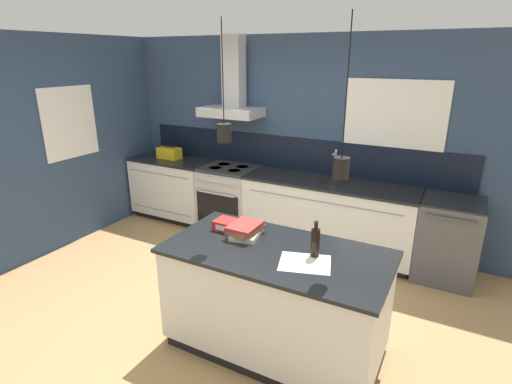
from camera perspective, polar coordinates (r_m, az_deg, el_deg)
ground_plane at (r=4.13m, az=-6.85°, el=-15.84°), size 16.00×16.00×0.00m
wall_back at (r=5.26m, az=4.75°, el=8.02°), size 5.60×2.37×2.60m
wall_left at (r=5.71m, az=-23.82°, el=6.83°), size 0.08×3.80×2.60m
counter_run_left at (r=6.11m, az=-11.59°, el=0.59°), size 1.23×0.64×0.91m
counter_run_sink at (r=5.01m, az=10.19°, el=-3.46°), size 2.11×0.64×1.27m
oven_range at (r=5.56m, az=-3.80°, el=-0.97°), size 0.74×0.66×0.91m
dishwasher at (r=4.82m, az=25.70°, el=-6.15°), size 0.62×0.65×0.91m
kitchen_island at (r=3.37m, az=2.82°, el=-15.11°), size 1.76×0.90×0.91m
bottle_on_island at (r=3.02m, az=8.46°, el=-7.09°), size 0.07×0.07×0.29m
book_stack at (r=3.35m, az=-1.48°, el=-5.44°), size 0.26×0.34×0.11m
red_supply_box at (r=3.48m, az=-4.10°, el=-4.71°), size 0.22×0.18×0.08m
paper_pile at (r=2.97m, az=7.00°, el=-10.05°), size 0.44×0.39×0.01m
yellow_toolbox at (r=6.00m, az=-12.30°, el=5.46°), size 0.34×0.18×0.19m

